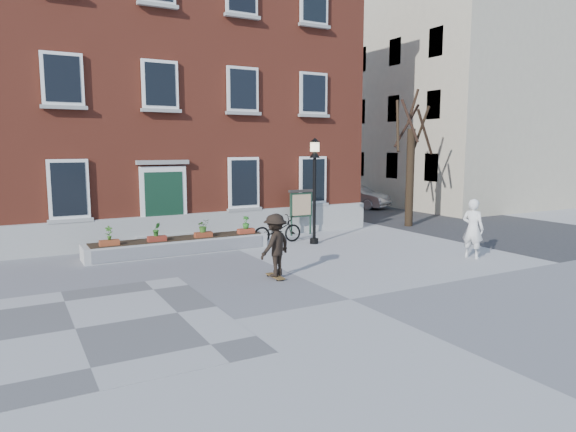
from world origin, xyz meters
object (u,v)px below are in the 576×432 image
lamp_post (315,176)px  bicycle (277,229)px  bystander (473,229)px  notice_board (301,204)px  skateboarder (275,245)px  parked_car (357,197)px

lamp_post → bicycle: bearing=147.3°
bystander → notice_board: (-2.67, 6.50, 0.29)m
bicycle → skateboarder: (-2.46, -4.60, 0.41)m
parked_car → lamp_post: bearing=-156.1°
bystander → parked_car: bearing=-38.3°
lamp_post → skateboarder: bearing=-133.4°
bystander → lamp_post: bearing=17.2°
parked_car → notice_board: bearing=-161.4°
parked_car → bicycle: bearing=-162.6°
notice_board → skateboarder: bearing=-126.0°
skateboarder → parked_car: bearing=46.2°
bystander → skateboarder: size_ratio=1.08×
skateboarder → notice_board: bearing=54.0°
bicycle → lamp_post: size_ratio=0.51×
parked_car → skateboarder: bearing=-155.9°
skateboarder → bicycle: bearing=61.8°
parked_car → bystander: bystander is taller
lamp_post → skateboarder: (-3.64, -3.84, -1.60)m
skateboarder → lamp_post: bearing=46.6°
parked_car → lamp_post: 11.94m
bicycle → notice_board: size_ratio=1.06×
notice_board → skateboarder: notice_board is taller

